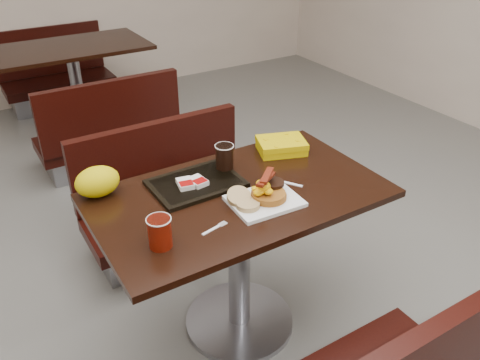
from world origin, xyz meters
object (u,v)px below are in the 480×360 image
bench_near_n (174,195)px  tray (196,183)px  pancake_stack (269,194)px  knife (285,182)px  table_near (239,263)px  hashbrown_sleeve_right (198,181)px  table_far (78,91)px  coffee_cup_near (160,233)px  clamshell (281,146)px  hashbrown_sleeve_left (185,184)px  bench_far_n (57,70)px  bench_far_s (105,121)px  paper_bag (97,182)px  fork (211,230)px  coffee_cup_far (224,157)px  platter (265,201)px

bench_near_n → tray: tray is taller
pancake_stack → knife: size_ratio=0.93×
table_near → hashbrown_sleeve_right: hashbrown_sleeve_right is taller
pancake_stack → table_far: bearing=91.4°
coffee_cup_near → clamshell: bearing=25.4°
hashbrown_sleeve_left → hashbrown_sleeve_right: (0.05, -0.01, -0.00)m
bench_far_n → knife: bearing=-86.4°
clamshell → hashbrown_sleeve_right: bearing=-150.3°
hashbrown_sleeve_left → bench_far_s: bearing=95.1°
pancake_stack → bench_far_n: bearing=91.1°
bench_near_n → hashbrown_sleeve_right: bearing=-102.4°
bench_far_n → paper_bag: 3.09m
fork → bench_far_s: bearing=71.4°
coffee_cup_near → tray: coffee_cup_near is taller
paper_bag → coffee_cup_near: bearing=-79.9°
bench_far_n → tray: (-0.13, -3.16, 0.40)m
coffee_cup_near → knife: 0.64m
bench_far_s → hashbrown_sleeve_right: hashbrown_sleeve_right is taller
table_far → fork: (-0.23, -2.77, 0.38)m
pancake_stack → fork: size_ratio=1.26×
coffee_cup_far → table_near: bearing=-101.8°
bench_near_n → coffee_cup_far: coffee_cup_far is taller
bench_near_n → tray: (-0.13, -0.56, 0.40)m
bench_far_s → hashbrown_sleeve_right: 1.83m
coffee_cup_near → paper_bag: 0.45m
table_near → bench_far_n: size_ratio=1.20×
tray → hashbrown_sleeve_left: (-0.05, -0.01, 0.02)m
coffee_cup_near → paper_bag: size_ratio=0.63×
bench_near_n → platter: (0.05, -0.82, 0.40)m
platter → coffee_cup_near: coffee_cup_near is taller
hashbrown_sleeve_left → coffee_cup_near: bearing=-118.1°
coffee_cup_far → clamshell: (0.33, 0.02, -0.04)m
hashbrown_sleeve_left → hashbrown_sleeve_right: 0.05m
hashbrown_sleeve_right → paper_bag: (-0.37, 0.16, 0.03)m
table_near → table_far: (0.00, 2.60, 0.00)m
coffee_cup_far → paper_bag: same height
bench_far_n → coffee_cup_near: size_ratio=8.69×
bench_far_n → hashbrown_sleeve_left: hashbrown_sleeve_left is taller
tray → hashbrown_sleeve_left: 0.06m
table_near → paper_bag: size_ratio=6.61×
fork → coffee_cup_far: coffee_cup_far is taller
coffee_cup_near → tray: bearing=46.0°
bench_far_n → bench_near_n: bearing=-90.0°
bench_far_s → pancake_stack: pancake_stack is taller
knife → tray: (-0.33, 0.18, 0.01)m
coffee_cup_far → bench_far_n: bearing=90.7°
table_far → pancake_stack: pancake_stack is taller
hashbrown_sleeve_right → bench_near_n: bearing=69.9°
tray → paper_bag: 0.40m
tray → paper_bag: paper_bag is taller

